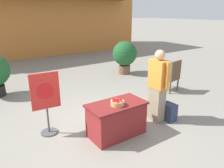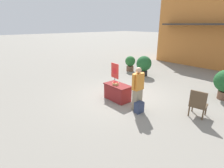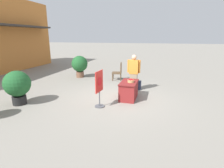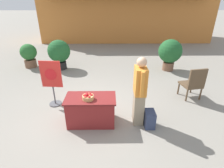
{
  "view_description": "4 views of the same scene",
  "coord_description": "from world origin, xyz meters",
  "px_view_note": "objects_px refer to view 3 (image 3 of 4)",
  "views": [
    {
      "loc": [
        -2.22,
        -3.81,
        2.51
      ],
      "look_at": [
        0.48,
        0.11,
        0.91
      ],
      "focal_mm": 35.0,
      "sensor_mm": 36.0,
      "label": 1
    },
    {
      "loc": [
        5.48,
        -5.4,
        3.22
      ],
      "look_at": [
        -0.42,
        -0.31,
        0.55
      ],
      "focal_mm": 28.0,
      "sensor_mm": 36.0,
      "label": 2
    },
    {
      "loc": [
        -6.67,
        -1.7,
        2.52
      ],
      "look_at": [
        -0.32,
        0.08,
        0.71
      ],
      "focal_mm": 28.0,
      "sensor_mm": 36.0,
      "label": 3
    },
    {
      "loc": [
        0.64,
        -4.12,
        2.79
      ],
      "look_at": [
        0.7,
        0.26,
        0.71
      ],
      "focal_mm": 28.0,
      "sensor_mm": 36.0,
      "label": 4
    }
  ],
  "objects_px": {
    "poster_board": "(99,87)",
    "patio_chair": "(119,71)",
    "person_visitor": "(134,73)",
    "apple_basket": "(131,81)",
    "backpack": "(137,85)",
    "potted_plant_near_right": "(17,85)",
    "potted_plant_far_left": "(80,65)",
    "display_table": "(129,90)"
  },
  "relations": [
    {
      "from": "apple_basket",
      "to": "patio_chair",
      "type": "bearing_deg",
      "value": 22.09
    },
    {
      "from": "patio_chair",
      "to": "poster_board",
      "type": "bearing_deg",
      "value": 83.39
    },
    {
      "from": "potted_plant_near_right",
      "to": "display_table",
      "type": "bearing_deg",
      "value": -65.92
    },
    {
      "from": "poster_board",
      "to": "potted_plant_near_right",
      "type": "xyz_separation_m",
      "value": [
        -0.59,
        3.04,
        0.02
      ]
    },
    {
      "from": "person_visitor",
      "to": "patio_chair",
      "type": "relative_size",
      "value": 1.65
    },
    {
      "from": "apple_basket",
      "to": "potted_plant_near_right",
      "type": "bearing_deg",
      "value": 113.12
    },
    {
      "from": "potted_plant_far_left",
      "to": "display_table",
      "type": "bearing_deg",
      "value": -129.69
    },
    {
      "from": "person_visitor",
      "to": "poster_board",
      "type": "height_order",
      "value": "person_visitor"
    },
    {
      "from": "person_visitor",
      "to": "potted_plant_far_left",
      "type": "xyz_separation_m",
      "value": [
        1.9,
        3.69,
        -0.07
      ]
    },
    {
      "from": "patio_chair",
      "to": "potted_plant_near_right",
      "type": "bearing_deg",
      "value": 49.41
    },
    {
      "from": "backpack",
      "to": "potted_plant_far_left",
      "type": "bearing_deg",
      "value": 67.02
    },
    {
      "from": "display_table",
      "to": "potted_plant_far_left",
      "type": "relative_size",
      "value": 0.89
    },
    {
      "from": "backpack",
      "to": "patio_chair",
      "type": "height_order",
      "value": "patio_chair"
    },
    {
      "from": "display_table",
      "to": "potted_plant_near_right",
      "type": "distance_m",
      "value": 4.3
    },
    {
      "from": "display_table",
      "to": "apple_basket",
      "type": "relative_size",
      "value": 4.51
    },
    {
      "from": "person_visitor",
      "to": "patio_chair",
      "type": "bearing_deg",
      "value": -147.49
    },
    {
      "from": "display_table",
      "to": "person_visitor",
      "type": "xyz_separation_m",
      "value": [
        1.16,
        -0.01,
        0.51
      ]
    },
    {
      "from": "patio_chair",
      "to": "potted_plant_far_left",
      "type": "bearing_deg",
      "value": -11.53
    },
    {
      "from": "display_table",
      "to": "backpack",
      "type": "distance_m",
      "value": 1.44
    },
    {
      "from": "potted_plant_near_right",
      "to": "potted_plant_far_left",
      "type": "height_order",
      "value": "potted_plant_far_left"
    },
    {
      "from": "display_table",
      "to": "apple_basket",
      "type": "distance_m",
      "value": 0.43
    },
    {
      "from": "poster_board",
      "to": "patio_chair",
      "type": "height_order",
      "value": "poster_board"
    },
    {
      "from": "potted_plant_near_right",
      "to": "potted_plant_far_left",
      "type": "xyz_separation_m",
      "value": [
        4.81,
        -0.23,
        0.05
      ]
    },
    {
      "from": "backpack",
      "to": "poster_board",
      "type": "relative_size",
      "value": 0.31
    },
    {
      "from": "person_visitor",
      "to": "backpack",
      "type": "distance_m",
      "value": 0.73
    },
    {
      "from": "poster_board",
      "to": "backpack",
      "type": "bearing_deg",
      "value": 72.89
    },
    {
      "from": "backpack",
      "to": "potted_plant_near_right",
      "type": "height_order",
      "value": "potted_plant_near_right"
    },
    {
      "from": "apple_basket",
      "to": "patio_chair",
      "type": "distance_m",
      "value": 3.31
    },
    {
      "from": "display_table",
      "to": "potted_plant_far_left",
      "type": "distance_m",
      "value": 4.81
    },
    {
      "from": "person_visitor",
      "to": "patio_chair",
      "type": "xyz_separation_m",
      "value": [
        1.85,
        1.16,
        -0.32
      ]
    },
    {
      "from": "poster_board",
      "to": "patio_chair",
      "type": "distance_m",
      "value": 4.19
    },
    {
      "from": "display_table",
      "to": "patio_chair",
      "type": "height_order",
      "value": "patio_chair"
    },
    {
      "from": "display_table",
      "to": "person_visitor",
      "type": "bearing_deg",
      "value": -0.37
    },
    {
      "from": "patio_chair",
      "to": "backpack",
      "type": "bearing_deg",
      "value": 119.37
    },
    {
      "from": "patio_chair",
      "to": "potted_plant_near_right",
      "type": "height_order",
      "value": "potted_plant_near_right"
    },
    {
      "from": "potted_plant_far_left",
      "to": "poster_board",
      "type": "bearing_deg",
      "value": -146.29
    },
    {
      "from": "poster_board",
      "to": "potted_plant_far_left",
      "type": "distance_m",
      "value": 5.07
    },
    {
      "from": "person_visitor",
      "to": "backpack",
      "type": "xyz_separation_m",
      "value": [
        0.26,
        -0.17,
        -0.66
      ]
    },
    {
      "from": "person_visitor",
      "to": "potted_plant_near_right",
      "type": "bearing_deg",
      "value": -53.03
    },
    {
      "from": "potted_plant_near_right",
      "to": "patio_chair",
      "type": "bearing_deg",
      "value": -30.05
    },
    {
      "from": "backpack",
      "to": "patio_chair",
      "type": "xyz_separation_m",
      "value": [
        1.59,
        1.33,
        0.34
      ]
    },
    {
      "from": "display_table",
      "to": "poster_board",
      "type": "relative_size",
      "value": 0.9
    }
  ]
}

